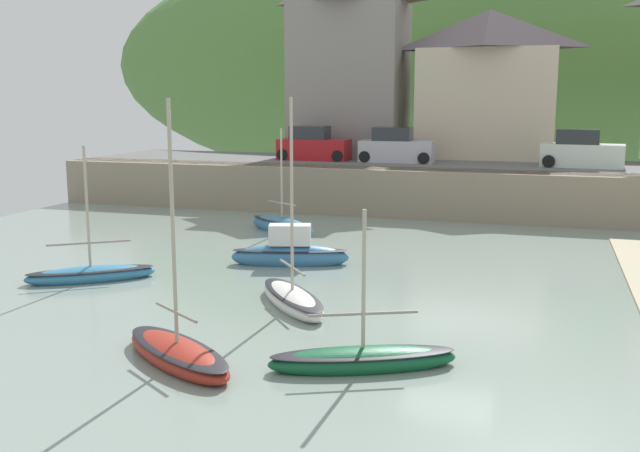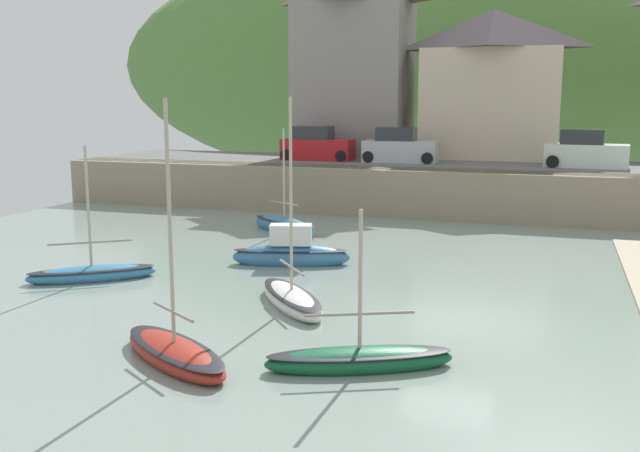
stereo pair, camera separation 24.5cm
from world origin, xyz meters
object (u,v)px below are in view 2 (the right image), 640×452
at_px(sailboat_blue_trim, 92,273).
at_px(mooring_buoy, 303,239).
at_px(parked_car_by_wall, 400,148).
at_px(waterfront_building_centre, 492,83).
at_px(sailboat_white_hull, 284,226).
at_px(motorboat_with_cabin, 359,359).
at_px(parked_car_near_slipway, 317,146).
at_px(sailboat_nearest_shore, 175,352).
at_px(fishing_boat_green, 292,298).
at_px(waterfront_building_left, 354,59).
at_px(rowboat_small_beached, 291,253).
at_px(parked_car_end_of_row, 585,152).

height_order(sailboat_blue_trim, mooring_buoy, sailboat_blue_trim).
bearing_deg(parked_car_by_wall, sailboat_blue_trim, -108.03).
relative_size(waterfront_building_centre, mooring_buoy, 17.16).
height_order(sailboat_white_hull, motorboat_with_cabin, sailboat_white_hull).
xyz_separation_m(sailboat_white_hull, parked_car_near_slipway, (-1.77, 9.95, 2.91)).
height_order(sailboat_white_hull, sailboat_nearest_shore, sailboat_nearest_shore).
xyz_separation_m(fishing_boat_green, motorboat_with_cabin, (3.14, -4.11, -0.02)).
relative_size(motorboat_with_cabin, parked_car_near_slipway, 1.05).
bearing_deg(waterfront_building_left, parked_car_near_slipway, -102.01).
bearing_deg(sailboat_white_hull, sailboat_nearest_shore, -45.55).
height_order(motorboat_with_cabin, parked_car_near_slipway, parked_car_near_slipway).
xyz_separation_m(sailboat_white_hull, parked_car_by_wall, (3.11, 9.95, 2.91)).
height_order(waterfront_building_left, fishing_boat_green, waterfront_building_left).
distance_m(parked_car_near_slipway, mooring_buoy, 12.84).
distance_m(rowboat_small_beached, parked_car_end_of_row, 19.13).
height_order(sailboat_blue_trim, parked_car_by_wall, sailboat_blue_trim).
xyz_separation_m(rowboat_small_beached, parked_car_by_wall, (0.60, 15.83, 2.80)).
bearing_deg(mooring_buoy, sailboat_nearest_shore, -82.75).
relative_size(sailboat_blue_trim, parked_car_near_slipway, 1.12).
relative_size(sailboat_nearest_shore, parked_car_near_slipway, 1.48).
bearing_deg(motorboat_with_cabin, fishing_boat_green, 102.54).
distance_m(fishing_boat_green, mooring_buoy, 9.22).
xyz_separation_m(waterfront_building_left, parked_car_end_of_row, (13.70, -4.50, -5.14)).
relative_size(motorboat_with_cabin, sailboat_nearest_shore, 0.70).
xyz_separation_m(sailboat_blue_trim, motorboat_with_cabin, (10.50, -4.89, -0.00)).
bearing_deg(motorboat_with_cabin, parked_car_end_of_row, 52.96).
bearing_deg(waterfront_building_centre, mooring_buoy, -109.91).
bearing_deg(motorboat_with_cabin, waterfront_building_left, 80.95).
bearing_deg(sailboat_nearest_shore, motorboat_with_cabin, 45.89).
bearing_deg(rowboat_small_beached, waterfront_building_centre, 59.77).
distance_m(motorboat_with_cabin, parked_car_by_wall, 25.46).
relative_size(sailboat_blue_trim, mooring_buoy, 9.12).
xyz_separation_m(sailboat_blue_trim, sailboat_white_hull, (2.98, 10.05, 0.07)).
distance_m(sailboat_blue_trim, sailboat_nearest_shore, 8.62).
height_order(fishing_boat_green, sailboat_nearest_shore, fishing_boat_green).
relative_size(waterfront_building_left, parked_car_by_wall, 2.83).
distance_m(sailboat_blue_trim, mooring_buoy, 9.24).
bearing_deg(waterfront_building_centre, sailboat_white_hull, -117.77).
height_order(sailboat_blue_trim, parked_car_end_of_row, sailboat_blue_trim).
bearing_deg(sailboat_nearest_shore, mooring_buoy, 130.64).
bearing_deg(rowboat_small_beached, sailboat_blue_trim, -158.94).
bearing_deg(rowboat_small_beached, fishing_boat_green, -85.54).
height_order(waterfront_building_left, sailboat_blue_trim, waterfront_building_left).
height_order(parked_car_near_slipway, parked_car_end_of_row, same).
xyz_separation_m(parked_car_near_slipway, parked_car_by_wall, (4.88, 0.00, 0.00)).
relative_size(sailboat_nearest_shore, mooring_buoy, 12.11).
bearing_deg(motorboat_with_cabin, parked_car_near_slipway, 85.59).
bearing_deg(parked_car_end_of_row, mooring_buoy, -128.62).
bearing_deg(waterfront_building_centre, motorboat_with_cabin, -90.17).
xyz_separation_m(waterfront_building_left, motorboat_with_cabin, (8.33, -29.40, -8.12)).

